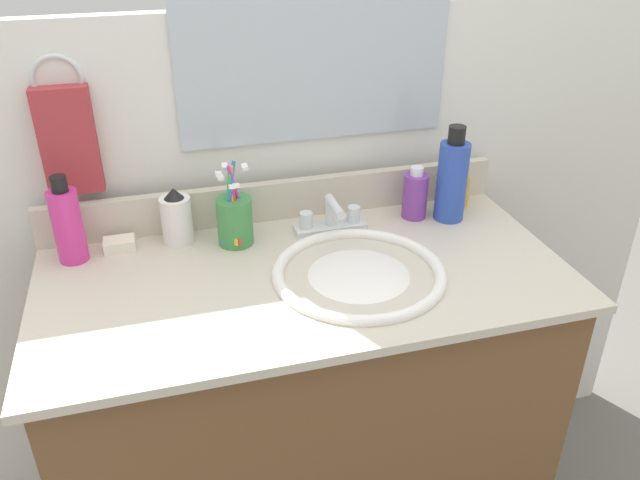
{
  "coord_description": "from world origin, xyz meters",
  "views": [
    {
      "loc": [
        -0.26,
        -1.04,
        1.51
      ],
      "look_at": [
        0.03,
        0.0,
        0.92
      ],
      "focal_mm": 35.73,
      "sensor_mm": 36.0,
      "label": 1
    }
  ],
  "objects_px": {
    "bottle_lotion_white": "(177,218)",
    "bottle_cream_purple": "(415,195)",
    "cup_green": "(235,219)",
    "soap_bar": "(120,244)",
    "bottle_oil_amber": "(458,190)",
    "bottle_soap_pink": "(67,224)",
    "hand_towel": "(68,141)",
    "faucet": "(331,219)",
    "bottle_shampoo_blue": "(452,179)"
  },
  "relations": [
    {
      "from": "bottle_lotion_white",
      "to": "bottle_cream_purple",
      "type": "relative_size",
      "value": 1.01
    },
    {
      "from": "cup_green",
      "to": "soap_bar",
      "type": "height_order",
      "value": "cup_green"
    },
    {
      "from": "soap_bar",
      "to": "cup_green",
      "type": "bearing_deg",
      "value": -8.9
    },
    {
      "from": "bottle_oil_amber",
      "to": "bottle_soap_pink",
      "type": "relative_size",
      "value": 0.45
    },
    {
      "from": "hand_towel",
      "to": "bottle_cream_purple",
      "type": "xyz_separation_m",
      "value": [
        0.72,
        -0.1,
        -0.17
      ]
    },
    {
      "from": "bottle_cream_purple",
      "to": "bottle_lotion_white",
      "type": "bearing_deg",
      "value": 176.94
    },
    {
      "from": "soap_bar",
      "to": "bottle_oil_amber",
      "type": "bearing_deg",
      "value": 0.55
    },
    {
      "from": "bottle_soap_pink",
      "to": "bottle_cream_purple",
      "type": "xyz_separation_m",
      "value": [
        0.74,
        -0.01,
        -0.03
      ]
    },
    {
      "from": "faucet",
      "to": "bottle_soap_pink",
      "type": "relative_size",
      "value": 0.87
    },
    {
      "from": "bottle_oil_amber",
      "to": "bottle_cream_purple",
      "type": "bearing_deg",
      "value": -165.44
    },
    {
      "from": "cup_green",
      "to": "bottle_oil_amber",
      "type": "bearing_deg",
      "value": 4.77
    },
    {
      "from": "faucet",
      "to": "bottle_oil_amber",
      "type": "xyz_separation_m",
      "value": [
        0.33,
        0.05,
        0.01
      ]
    },
    {
      "from": "hand_towel",
      "to": "bottle_shampoo_blue",
      "type": "distance_m",
      "value": 0.82
    },
    {
      "from": "hand_towel",
      "to": "bottle_lotion_white",
      "type": "xyz_separation_m",
      "value": [
        0.19,
        -0.07,
        -0.16
      ]
    },
    {
      "from": "soap_bar",
      "to": "bottle_shampoo_blue",
      "type": "bearing_deg",
      "value": -4.17
    },
    {
      "from": "faucet",
      "to": "bottle_shampoo_blue",
      "type": "height_order",
      "value": "bottle_shampoo_blue"
    },
    {
      "from": "bottle_lotion_white",
      "to": "bottle_soap_pink",
      "type": "bearing_deg",
      "value": -174.26
    },
    {
      "from": "bottle_lotion_white",
      "to": "hand_towel",
      "type": "bearing_deg",
      "value": 159.31
    },
    {
      "from": "hand_towel",
      "to": "cup_green",
      "type": "distance_m",
      "value": 0.37
    },
    {
      "from": "bottle_shampoo_blue",
      "to": "bottle_oil_amber",
      "type": "xyz_separation_m",
      "value": [
        0.05,
        0.06,
        -0.06
      ]
    },
    {
      "from": "hand_towel",
      "to": "cup_green",
      "type": "bearing_deg",
      "value": -20.13
    },
    {
      "from": "bottle_lotion_white",
      "to": "bottle_soap_pink",
      "type": "relative_size",
      "value": 0.67
    },
    {
      "from": "faucet",
      "to": "bottle_oil_amber",
      "type": "relative_size",
      "value": 1.92
    },
    {
      "from": "soap_bar",
      "to": "bottle_cream_purple",
      "type": "bearing_deg",
      "value": -2.2
    },
    {
      "from": "bottle_cream_purple",
      "to": "cup_green",
      "type": "relative_size",
      "value": 0.66
    },
    {
      "from": "hand_towel",
      "to": "soap_bar",
      "type": "bearing_deg",
      "value": -47.78
    },
    {
      "from": "cup_green",
      "to": "bottle_cream_purple",
      "type": "bearing_deg",
      "value": 1.71
    },
    {
      "from": "hand_towel",
      "to": "bottle_lotion_white",
      "type": "bearing_deg",
      "value": -20.69
    },
    {
      "from": "faucet",
      "to": "bottle_lotion_white",
      "type": "bearing_deg",
      "value": 172.81
    },
    {
      "from": "faucet",
      "to": "bottle_shampoo_blue",
      "type": "bearing_deg",
      "value": -3.07
    },
    {
      "from": "bottle_shampoo_blue",
      "to": "bottle_cream_purple",
      "type": "distance_m",
      "value": 0.09
    },
    {
      "from": "bottle_lotion_white",
      "to": "bottle_oil_amber",
      "type": "distance_m",
      "value": 0.66
    },
    {
      "from": "bottle_lotion_white",
      "to": "bottle_soap_pink",
      "type": "xyz_separation_m",
      "value": [
        -0.21,
        -0.02,
        0.03
      ]
    },
    {
      "from": "faucet",
      "to": "soap_bar",
      "type": "distance_m",
      "value": 0.45
    },
    {
      "from": "faucet",
      "to": "bottle_shampoo_blue",
      "type": "distance_m",
      "value": 0.29
    },
    {
      "from": "bottle_soap_pink",
      "to": "bottle_cream_purple",
      "type": "distance_m",
      "value": 0.74
    },
    {
      "from": "bottle_shampoo_blue",
      "to": "bottle_soap_pink",
      "type": "relative_size",
      "value": 1.19
    },
    {
      "from": "cup_green",
      "to": "soap_bar",
      "type": "relative_size",
      "value": 2.9
    },
    {
      "from": "bottle_lotion_white",
      "to": "cup_green",
      "type": "xyz_separation_m",
      "value": [
        0.12,
        -0.04,
        0.0
      ]
    },
    {
      "from": "bottle_soap_pink",
      "to": "hand_towel",
      "type": "bearing_deg",
      "value": 77.25
    },
    {
      "from": "bottle_soap_pink",
      "to": "soap_bar",
      "type": "relative_size",
      "value": 2.88
    },
    {
      "from": "faucet",
      "to": "bottle_shampoo_blue",
      "type": "relative_size",
      "value": 0.73
    },
    {
      "from": "faucet",
      "to": "bottle_lotion_white",
      "type": "xyz_separation_m",
      "value": [
        -0.33,
        0.04,
        0.03
      ]
    },
    {
      "from": "faucet",
      "to": "bottle_oil_amber",
      "type": "bearing_deg",
      "value": 7.9
    },
    {
      "from": "bottle_oil_amber",
      "to": "bottle_cream_purple",
      "type": "xyz_separation_m",
      "value": [
        -0.13,
        -0.03,
        0.02
      ]
    },
    {
      "from": "faucet",
      "to": "soap_bar",
      "type": "height_order",
      "value": "faucet"
    },
    {
      "from": "bottle_lotion_white",
      "to": "cup_green",
      "type": "bearing_deg",
      "value": -19.21
    },
    {
      "from": "bottle_oil_amber",
      "to": "cup_green",
      "type": "relative_size",
      "value": 0.45
    },
    {
      "from": "bottle_lotion_white",
      "to": "soap_bar",
      "type": "relative_size",
      "value": 1.94
    },
    {
      "from": "faucet",
      "to": "bottle_cream_purple",
      "type": "distance_m",
      "value": 0.21
    }
  ]
}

